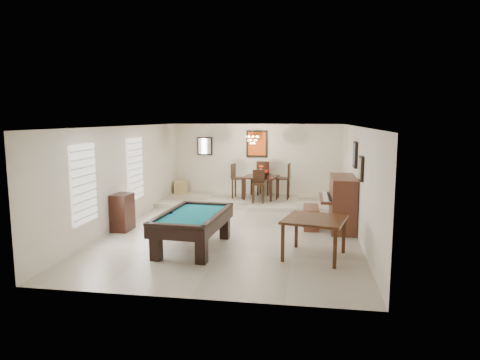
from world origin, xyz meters
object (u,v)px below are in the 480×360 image
(dining_table, at_px, (261,185))
(chandelier, at_px, (252,137))
(square_table, at_px, (314,238))
(dining_chair_west, at_px, (239,181))
(dining_chair_south, at_px, (258,187))
(corner_bench, at_px, (181,187))
(piano_bench, at_px, (311,217))
(dining_chair_north, at_px, (264,178))
(dining_chair_east, at_px, (283,181))
(upright_piano, at_px, (336,203))
(apothecary_chest, at_px, (123,212))
(flower_vase, at_px, (261,169))
(pool_table, at_px, (193,231))

(dining_table, relative_size, chandelier, 1.76)
(square_table, distance_m, dining_chair_west, 6.09)
(dining_chair_south, relative_size, corner_bench, 2.08)
(piano_bench, xyz_separation_m, corner_bench, (-4.61, 3.78, 0.08))
(dining_chair_south, bearing_deg, piano_bench, -58.56)
(dining_chair_north, bearing_deg, dining_chair_east, 141.21)
(dining_chair_west, bearing_deg, dining_chair_south, -127.44)
(dining_chair_south, bearing_deg, dining_chair_east, 44.52)
(square_table, bearing_deg, upright_piano, 76.45)
(chandelier, bearing_deg, dining_chair_south, -63.06)
(dining_chair_west, relative_size, chandelier, 1.93)
(square_table, bearing_deg, piano_bench, 91.07)
(square_table, bearing_deg, apothecary_chest, 163.76)
(corner_bench, bearing_deg, dining_chair_east, -8.64)
(piano_bench, xyz_separation_m, dining_chair_east, (-0.91, 3.22, 0.45))
(upright_piano, height_order, dining_chair_south, upright_piano)
(dining_table, xyz_separation_m, flower_vase, (0.00, 0.00, 0.57))
(dining_chair_south, bearing_deg, square_table, -73.45)
(square_table, distance_m, dining_table, 5.87)
(pool_table, xyz_separation_m, corner_bench, (-2.08, 6.00, -0.03))
(square_table, height_order, upright_piano, upright_piano)
(pool_table, height_order, piano_bench, pool_table)
(piano_bench, height_order, dining_chair_west, dining_chair_west)
(apothecary_chest, xyz_separation_m, corner_bench, (0.07, 4.81, -0.12))
(flower_vase, bearing_deg, dining_chair_north, 87.80)
(flower_vase, distance_m, chandelier, 1.14)
(piano_bench, bearing_deg, corner_bench, 140.61)
(upright_piano, distance_m, dining_chair_west, 4.39)
(dining_chair_north, relative_size, dining_chair_east, 1.00)
(apothecary_chest, xyz_separation_m, dining_chair_west, (2.28, 4.19, 0.23))
(piano_bench, distance_m, chandelier, 4.00)
(pool_table, height_order, dining_chair_south, dining_chair_south)
(upright_piano, distance_m, dining_chair_south, 3.34)
(pool_table, height_order, dining_chair_east, dining_chair_east)
(flower_vase, height_order, dining_chair_east, dining_chair_east)
(square_table, xyz_separation_m, dining_chair_east, (-0.96, 5.62, 0.32))
(square_table, height_order, dining_chair_north, dining_chair_north)
(upright_piano, bearing_deg, square_table, -103.55)
(dining_chair_east, bearing_deg, flower_vase, -85.70)
(flower_vase, relative_size, corner_bench, 0.52)
(dining_table, relative_size, flower_vase, 4.06)
(flower_vase, height_order, dining_chair_south, flower_vase)
(chandelier, bearing_deg, corner_bench, 162.52)
(dining_chair_north, xyz_separation_m, dining_chair_west, (-0.78, -0.79, -0.02))
(apothecary_chest, bearing_deg, corner_bench, 89.14)
(corner_bench, relative_size, chandelier, 0.84)
(pool_table, xyz_separation_m, dining_chair_north, (0.91, 6.18, 0.34))
(square_table, relative_size, corner_bench, 2.32)
(dining_chair_north, relative_size, dining_chair_west, 1.03)
(dining_chair_north, distance_m, corner_bench, 3.02)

